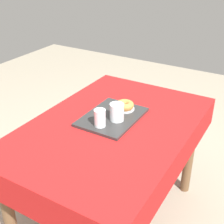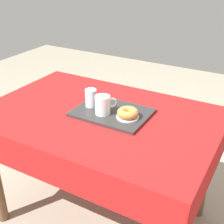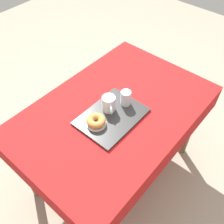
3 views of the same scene
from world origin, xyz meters
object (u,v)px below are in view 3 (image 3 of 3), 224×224
dining_table (114,121)px  tea_mug_left (109,104)px  donut_plate_left (96,124)px  sugar_donut_left (96,121)px  water_glass_near (126,98)px  serving_tray (112,117)px

dining_table → tea_mug_left: (0.03, -0.01, 0.17)m
tea_mug_left → donut_plate_left: 0.14m
dining_table → sugar_donut_left: sugar_donut_left is taller
water_glass_near → sugar_donut_left: (0.23, -0.02, -0.01)m
water_glass_near → donut_plate_left: bearing=-5.8°
serving_tray → water_glass_near: size_ratio=4.06×
water_glass_near → serving_tray: bearing=0.3°
dining_table → sugar_donut_left: (0.16, 0.01, 0.15)m
serving_tray → dining_table: bearing=-153.3°
dining_table → donut_plate_left: (0.16, 0.01, 0.13)m
tea_mug_left → dining_table: bearing=156.0°
tea_mug_left → sugar_donut_left: bearing=8.8°
dining_table → donut_plate_left: size_ratio=10.77×
serving_tray → water_glass_near: 0.14m
serving_tray → tea_mug_left: 0.07m
tea_mug_left → donut_plate_left: bearing=8.8°
tea_mug_left → sugar_donut_left: 0.13m
donut_plate_left → serving_tray: bearing=166.8°
dining_table → donut_plate_left: 0.21m
donut_plate_left → sugar_donut_left: sugar_donut_left is taller
dining_table → tea_mug_left: size_ratio=11.42×
dining_table → serving_tray: (0.06, 0.03, 0.12)m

